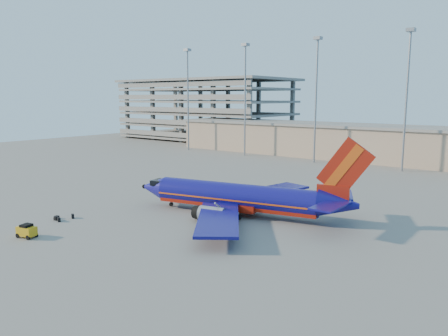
{
  "coord_description": "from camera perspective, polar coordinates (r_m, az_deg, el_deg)",
  "views": [
    {
      "loc": [
        40.93,
        -47.09,
        15.16
      ],
      "look_at": [
        -1.37,
        6.98,
        4.0
      ],
      "focal_mm": 35.0,
      "sensor_mm": 36.0,
      "label": 1
    }
  ],
  "objects": [
    {
      "name": "baggage_tug",
      "position": [
        52.68,
        -24.38,
        -7.45
      ],
      "size": [
        2.3,
        1.67,
        1.5
      ],
      "rotation": [
        0.0,
        0.0,
        0.21
      ],
      "color": "#CC9612",
      "rests_on": "ground"
    },
    {
      "name": "luggage_pile",
      "position": [
        58.6,
        -20.48,
        -6.12
      ],
      "size": [
        2.05,
        2.44,
        0.53
      ],
      "color": "black",
      "rests_on": "ground"
    },
    {
      "name": "parking_garage",
      "position": [
        159.0,
        -2.34,
        7.99
      ],
      "size": [
        62.0,
        32.0,
        21.4
      ],
      "color": "slate",
      "rests_on": "ground"
    },
    {
      "name": "ground",
      "position": [
        64.2,
        -2.89,
        -4.44
      ],
      "size": [
        220.0,
        220.0,
        0.0
      ],
      "primitive_type": "plane",
      "color": "slate",
      "rests_on": "ground"
    },
    {
      "name": "light_mast_row",
      "position": [
        99.81,
        17.21,
        10.2
      ],
      "size": [
        101.6,
        1.6,
        28.65
      ],
      "color": "gray",
      "rests_on": "ground"
    },
    {
      "name": "terminal_building",
      "position": [
        110.08,
        21.55,
        2.93
      ],
      "size": [
        122.0,
        16.0,
        8.5
      ],
      "color": "gray",
      "rests_on": "ground"
    },
    {
      "name": "aircraft_main",
      "position": [
        56.64,
        2.27,
        -3.9
      ],
      "size": [
        31.33,
        29.81,
        10.75
      ],
      "rotation": [
        0.0,
        0.0,
        0.22
      ],
      "color": "navy",
      "rests_on": "ground"
    }
  ]
}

